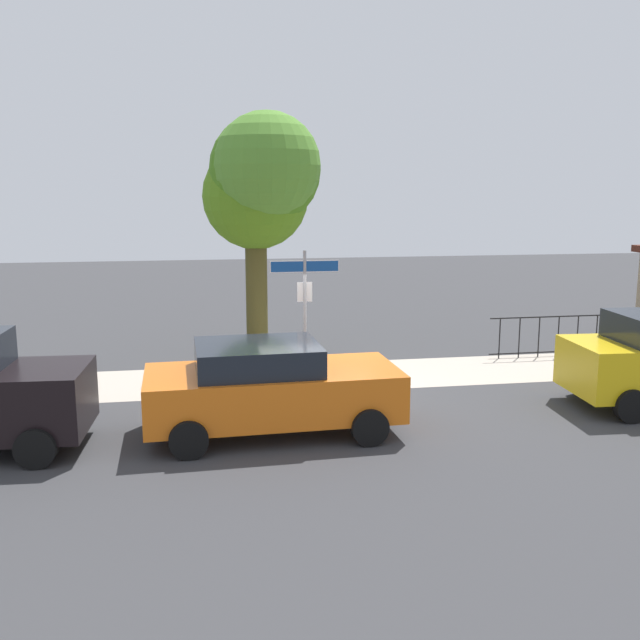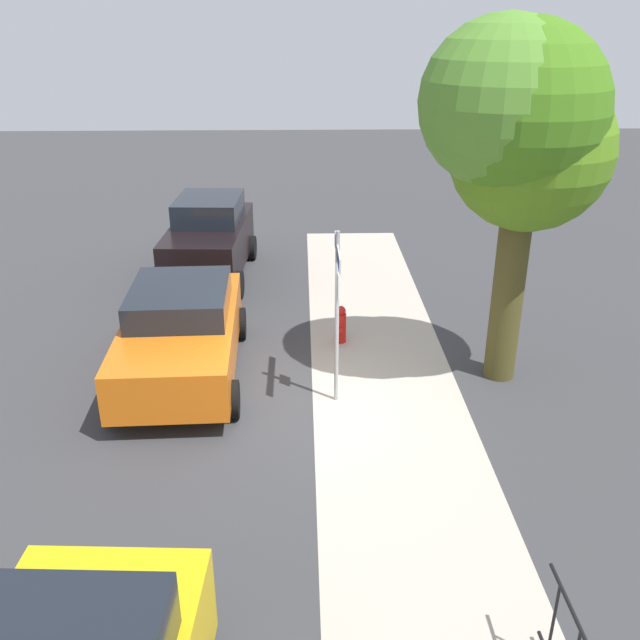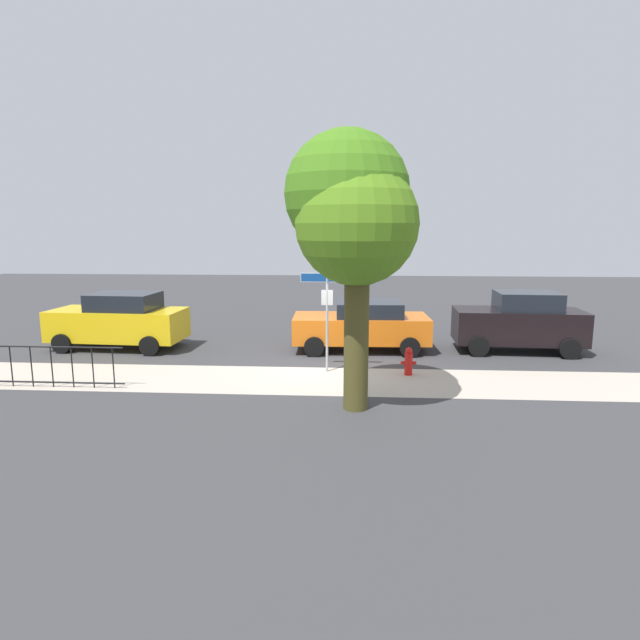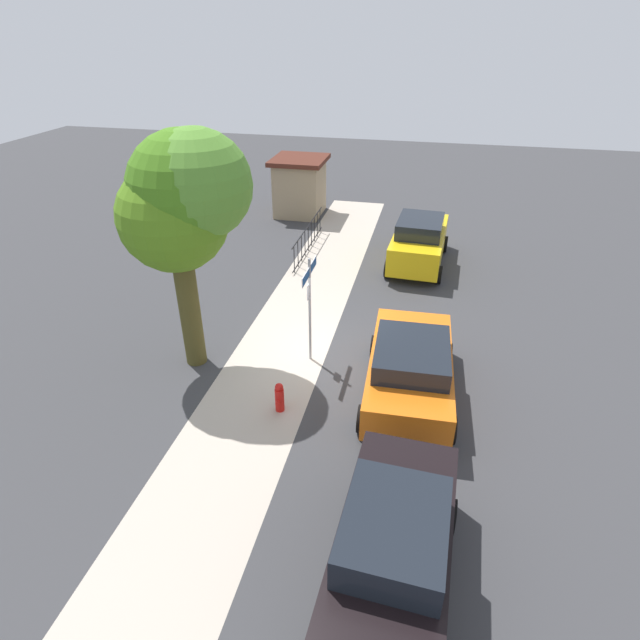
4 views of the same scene
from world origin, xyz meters
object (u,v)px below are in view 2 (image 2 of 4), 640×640
object	(u,v)px
car_black	(209,239)
fire_hydrant	(341,324)
street_sign	(337,286)
shade_tree	(518,124)
car_orange	(181,332)

from	to	relation	value
car_black	fire_hydrant	bearing A→B (deg)	40.88
street_sign	fire_hydrant	distance (m)	2.84
fire_hydrant	street_sign	bearing A→B (deg)	-5.01
street_sign	car_black	bearing A→B (deg)	-155.21
street_sign	shade_tree	size ratio (longest dim) A/B	0.49
car_black	car_orange	xyz separation A→B (m)	(5.12, 0.09, -0.14)
shade_tree	car_orange	bearing A→B (deg)	-94.14
street_sign	car_orange	bearing A→B (deg)	-110.48
car_orange	street_sign	bearing A→B (deg)	67.44
car_orange	fire_hydrant	bearing A→B (deg)	110.65
car_orange	car_black	bearing A→B (deg)	178.91
shade_tree	car_orange	size ratio (longest dim) A/B	1.37
street_sign	shade_tree	bearing A→B (deg)	102.55
car_black	fire_hydrant	size ratio (longest dim) A/B	5.29
car_black	fire_hydrant	xyz separation A→B (m)	(3.89, 3.04, -0.60)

